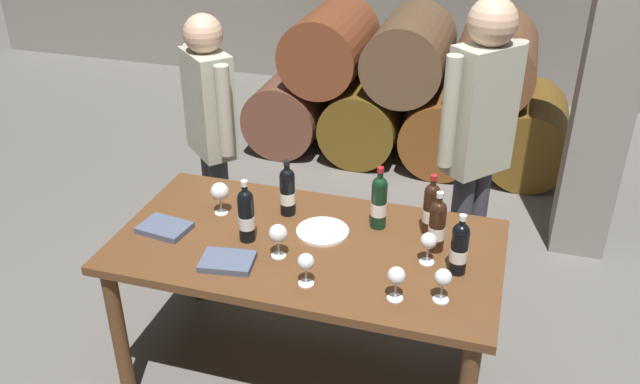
{
  "coord_description": "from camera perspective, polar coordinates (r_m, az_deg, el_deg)",
  "views": [
    {
      "loc": [
        0.77,
        -2.37,
        2.4
      ],
      "look_at": [
        0.0,
        0.2,
        0.91
      ],
      "focal_mm": 37.81,
      "sensor_mm": 36.0,
      "label": 1
    }
  ],
  "objects": [
    {
      "name": "leather_ledger",
      "position": [
        3.14,
        -13.02,
        -2.97
      ],
      "size": [
        0.24,
        0.19,
        0.03
      ],
      "primitive_type": "cube",
      "rotation": [
        0.0,
        0.0,
        -0.13
      ],
      "color": "#4C5670",
      "rests_on": "dining_table"
    },
    {
      "name": "ground_plane",
      "position": [
        3.46,
        -0.98,
        -14.88
      ],
      "size": [
        14.0,
        14.0,
        0.0
      ],
      "primitive_type": "plane",
      "color": "#66635E"
    },
    {
      "name": "wine_bottle_1",
      "position": [
        2.8,
        11.71,
        -4.62
      ],
      "size": [
        0.07,
        0.07,
        0.27
      ],
      "color": "black",
      "rests_on": "dining_table"
    },
    {
      "name": "wine_glass_0",
      "position": [
        2.68,
        -1.21,
        -6.04
      ],
      "size": [
        0.07,
        0.07,
        0.14
      ],
      "color": "white",
      "rests_on": "dining_table"
    },
    {
      "name": "wine_bottle_4",
      "position": [
        3.14,
        -2.77,
        0.1
      ],
      "size": [
        0.07,
        0.07,
        0.28
      ],
      "color": "black",
      "rests_on": "dining_table"
    },
    {
      "name": "serving_plate",
      "position": [
        3.05,
        0.22,
        -3.36
      ],
      "size": [
        0.24,
        0.24,
        0.01
      ],
      "primitive_type": "cylinder",
      "color": "white",
      "rests_on": "dining_table"
    },
    {
      "name": "sommelier_presenting",
      "position": [
        3.41,
        13.27,
        4.76
      ],
      "size": [
        0.35,
        0.39,
        1.72
      ],
      "color": "#383842",
      "rests_on": "ground_plane"
    },
    {
      "name": "wine_glass_2",
      "position": [
        2.84,
        9.18,
        -4.16
      ],
      "size": [
        0.07,
        0.07,
        0.14
      ],
      "color": "white",
      "rests_on": "dining_table"
    },
    {
      "name": "wine_glass_3",
      "position": [
        2.61,
        6.48,
        -7.17
      ],
      "size": [
        0.07,
        0.07,
        0.15
      ],
      "color": "white",
      "rests_on": "dining_table"
    },
    {
      "name": "wine_bottle_0",
      "position": [
        3.04,
        5.02,
        -0.81
      ],
      "size": [
        0.07,
        0.07,
        0.3
      ],
      "color": "black",
      "rests_on": "dining_table"
    },
    {
      "name": "taster_seated_left",
      "position": [
        3.76,
        -9.22,
        5.51
      ],
      "size": [
        0.38,
        0.36,
        1.54
      ],
      "color": "#383842",
      "rests_on": "ground_plane"
    },
    {
      "name": "wine_bottle_3",
      "position": [
        2.92,
        9.88,
        -2.78
      ],
      "size": [
        0.07,
        0.07,
        0.28
      ],
      "color": "black",
      "rests_on": "dining_table"
    },
    {
      "name": "wine_bottle_5",
      "position": [
        2.96,
        -6.27,
        -1.92
      ],
      "size": [
        0.07,
        0.07,
        0.3
      ],
      "color": "black",
      "rests_on": "dining_table"
    },
    {
      "name": "dining_table",
      "position": [
        3.04,
        -1.09,
        -5.74
      ],
      "size": [
        1.7,
        0.9,
        0.76
      ],
      "color": "brown",
      "rests_on": "ground_plane"
    },
    {
      "name": "wine_glass_4",
      "position": [
        2.84,
        -3.58,
        -3.61
      ],
      "size": [
        0.08,
        0.08,
        0.16
      ],
      "color": "white",
      "rests_on": "dining_table"
    },
    {
      "name": "tasting_notebook",
      "position": [
        2.87,
        -7.84,
        -5.85
      ],
      "size": [
        0.24,
        0.19,
        0.03
      ],
      "primitive_type": "cube",
      "rotation": [
        0.0,
        0.0,
        0.14
      ],
      "color": "#4C5670",
      "rests_on": "dining_table"
    },
    {
      "name": "wine_glass_5",
      "position": [
        2.63,
        10.37,
        -7.25
      ],
      "size": [
        0.07,
        0.07,
        0.14
      ],
      "color": "white",
      "rests_on": "dining_table"
    },
    {
      "name": "stone_pillar",
      "position": [
        4.16,
        23.83,
        11.25
      ],
      "size": [
        0.32,
        0.32,
        2.6
      ],
      "primitive_type": "cube",
      "color": "gray",
      "rests_on": "ground_plane"
    },
    {
      "name": "wine_glass_1",
      "position": [
        3.18,
        -8.48,
        -0.02
      ],
      "size": [
        0.09,
        0.09,
        0.16
      ],
      "color": "white",
      "rests_on": "dining_table"
    },
    {
      "name": "barrel_stack",
      "position": [
        5.37,
        7.44,
        8.43
      ],
      "size": [
        2.49,
        0.9,
        1.15
      ],
      "color": "brown",
      "rests_on": "ground_plane"
    },
    {
      "name": "wine_bottle_2",
      "position": [
        3.03,
        9.38,
        -1.34
      ],
      "size": [
        0.07,
        0.07,
        0.29
      ],
      "color": "black",
      "rests_on": "dining_table"
    }
  ]
}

